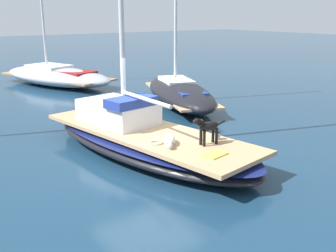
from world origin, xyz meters
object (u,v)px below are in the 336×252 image
at_px(dog_black, 207,127).
at_px(deck_winch, 217,136).
at_px(sailboat_main, 146,142).
at_px(deck_towel, 215,154).
at_px(dog_white, 170,140).
at_px(coiled_rope, 156,143).
at_px(moored_boat_far_astern, 57,75).
at_px(moored_boat_starboard_side, 180,92).

height_order(dog_black, deck_winch, dog_black).
relative_size(sailboat_main, deck_towel, 13.46).
height_order(dog_white, coiled_rope, dog_white).
bearing_deg(deck_winch, sailboat_main, 120.50).
bearing_deg(moored_boat_far_astern, moored_boat_starboard_side, -72.60).
relative_size(moored_boat_far_astern, moored_boat_starboard_side, 1.01).
bearing_deg(moored_boat_far_astern, sailboat_main, -99.48).
distance_m(dog_black, deck_winch, 0.58).
height_order(sailboat_main, coiled_rope, coiled_rope).
height_order(coiled_rope, moored_boat_far_astern, moored_boat_far_astern).
relative_size(deck_winch, coiled_rope, 0.65).
distance_m(deck_winch, moored_boat_starboard_side, 6.74).
relative_size(dog_white, dog_black, 0.88).
height_order(deck_winch, moored_boat_far_astern, moored_boat_far_astern).
bearing_deg(coiled_rope, moored_boat_far_astern, 79.55).
height_order(dog_white, dog_black, dog_black).
bearing_deg(sailboat_main, coiled_rope, -110.56).
xyz_separation_m(sailboat_main, moored_boat_far_astern, (1.96, 11.71, 0.18)).
height_order(deck_winch, deck_towel, deck_winch).
bearing_deg(coiled_rope, deck_winch, -23.87).
height_order(moored_boat_far_astern, moored_boat_starboard_side, moored_boat_far_astern).
distance_m(sailboat_main, moored_boat_starboard_side, 6.01).
bearing_deg(dog_white, moored_boat_starboard_side, 50.71).
xyz_separation_m(dog_black, deck_towel, (-0.34, -0.65, -0.41)).
relative_size(deck_towel, moored_boat_far_astern, 0.07).
bearing_deg(moored_boat_far_astern, dog_black, -95.99).
bearing_deg(deck_towel, moored_boat_far_astern, 82.91).
xyz_separation_m(coiled_rope, moored_boat_starboard_side, (4.72, 5.25, -0.14)).
distance_m(moored_boat_far_astern, moored_boat_starboard_side, 7.90).
distance_m(dog_white, moored_boat_far_astern, 13.22).
xyz_separation_m(deck_towel, moored_boat_starboard_side, (4.13, 6.66, -0.13)).
distance_m(dog_black, moored_boat_starboard_side, 7.13).
distance_m(sailboat_main, dog_black, 2.05).
bearing_deg(dog_black, moored_boat_starboard_side, 57.82).
relative_size(coiled_rope, moored_boat_starboard_side, 0.04).
bearing_deg(dog_white, coiled_rope, 129.40).
bearing_deg(deck_towel, coiled_rope, 112.65).
height_order(deck_towel, moored_boat_far_astern, moored_boat_far_astern).
bearing_deg(sailboat_main, dog_black, -73.80).
bearing_deg(dog_black, deck_winch, 18.09).
bearing_deg(dog_black, moored_boat_far_astern, 84.01).
xyz_separation_m(dog_white, deck_towel, (0.38, -1.16, -0.09)).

